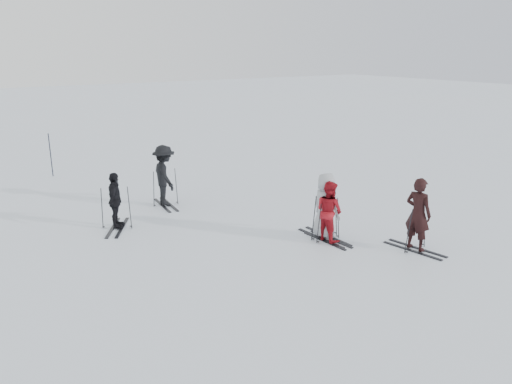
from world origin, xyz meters
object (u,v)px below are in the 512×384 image
(skier_grey, at_px, (325,207))
(skier_uphill_left, at_px, (115,201))
(skier_red, at_px, (329,212))
(skier_near_dark, at_px, (418,215))
(skier_uphill_far, at_px, (165,176))
(piste_marker, at_px, (51,155))

(skier_grey, xyz_separation_m, skier_uphill_left, (-4.47, 3.78, -0.09))
(skier_red, bearing_deg, skier_grey, -18.53)
(skier_near_dark, bearing_deg, skier_uphill_left, 36.26)
(skier_red, bearing_deg, skier_uphill_far, 21.00)
(skier_grey, height_order, piste_marker, skier_grey)
(skier_red, bearing_deg, skier_near_dark, -143.21)
(skier_near_dark, bearing_deg, piste_marker, 15.60)
(skier_near_dark, xyz_separation_m, skier_uphill_far, (-3.83, 6.92, 0.04))
(skier_red, xyz_separation_m, skier_uphill_far, (-2.39, 5.23, 0.17))
(skier_grey, relative_size, skier_uphill_left, 1.11)
(skier_uphill_far, bearing_deg, skier_near_dark, -145.39)
(skier_uphill_left, relative_size, skier_uphill_far, 0.82)
(skier_grey, distance_m, skier_uphill_left, 5.85)
(skier_red, relative_size, skier_grey, 0.91)
(skier_near_dark, xyz_separation_m, skier_red, (-1.44, 1.69, -0.13))
(skier_uphill_left, distance_m, piste_marker, 7.30)
(skier_near_dark, distance_m, skier_grey, 2.35)
(skier_red, xyz_separation_m, piste_marker, (-4.66, 11.29, 0.05))
(skier_near_dark, height_order, skier_uphill_left, skier_near_dark)
(skier_grey, distance_m, skier_uphill_far, 5.58)
(skier_grey, bearing_deg, skier_near_dark, -146.87)
(skier_red, bearing_deg, piste_marker, 18.83)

